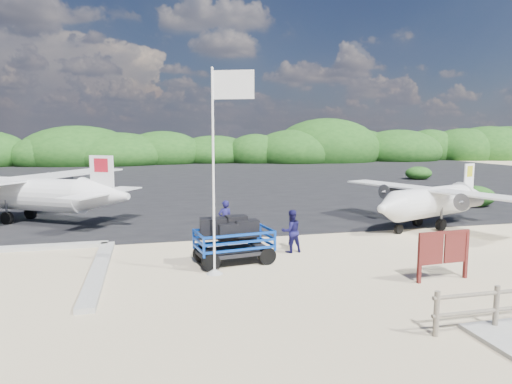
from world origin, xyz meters
TOP-DOWN VIEW (x-y plane):
  - ground at (0.00, 0.00)m, footprint 160.00×160.00m
  - asphalt_apron at (0.00, 30.00)m, footprint 90.00×50.00m
  - vegetation_band at (0.00, 55.00)m, footprint 124.00×8.00m
  - baggage_cart at (-0.18, 1.47)m, footprint 2.93×1.96m
  - flagpole at (-0.99, 0.47)m, footprint 1.36×0.96m
  - signboard at (5.49, -1.75)m, footprint 1.86×0.30m
  - crew_a at (0.12, 5.01)m, footprint 0.65×0.49m
  - crew_b at (2.12, 2.40)m, footprint 0.83×0.69m
  - aircraft_large at (14.67, 21.46)m, footprint 19.52×19.52m
  - aircraft_small at (-8.91, 28.84)m, footprint 9.77×9.77m

SIDE VIEW (x-z plane):
  - ground at x=0.00m, z-range 0.00..0.00m
  - asphalt_apron at x=0.00m, z-range -0.02..0.02m
  - vegetation_band at x=0.00m, z-range -2.20..2.20m
  - baggage_cart at x=-0.18m, z-range -0.68..0.68m
  - flagpole at x=-0.99m, z-range -3.13..3.13m
  - signboard at x=5.49m, z-range -0.76..0.76m
  - aircraft_large at x=14.67m, z-range -2.13..2.13m
  - aircraft_small at x=-8.91m, z-range -1.37..1.37m
  - crew_b at x=2.12m, z-range 0.00..1.57m
  - crew_a at x=0.12m, z-range 0.00..1.62m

